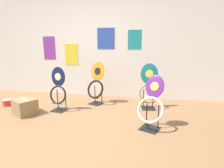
{
  "coord_description": "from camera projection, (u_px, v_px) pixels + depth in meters",
  "views": [
    {
      "loc": [
        1.34,
        -2.16,
        1.29
      ],
      "look_at": [
        0.69,
        1.21,
        0.55
      ],
      "focal_mm": 28.0,
      "sensor_mm": 36.0,
      "label": 1
    }
  ],
  "objects": [
    {
      "name": "paint_can",
      "position": [
        7.0,
        102.0,
        3.88
      ],
      "size": [
        0.19,
        0.19,
        0.14
      ],
      "color": "red",
      "rests_on": "ground_plane"
    },
    {
      "name": "ground_plane",
      "position": [
        51.0,
        135.0,
        2.6
      ],
      "size": [
        14.0,
        14.0,
        0.0
      ],
      "primitive_type": "plane",
      "color": "#8E6642"
    },
    {
      "name": "wall_back",
      "position": [
        94.0,
        46.0,
        4.49
      ],
      "size": [
        8.0,
        0.07,
        2.6
      ],
      "color": "silver",
      "rests_on": "ground_plane"
    },
    {
      "name": "toilet_seat_display_purple_note",
      "position": [
        151.0,
        105.0,
        2.73
      ],
      "size": [
        0.48,
        0.46,
        0.85
      ],
      "color": "black",
      "rests_on": "ground_plane"
    },
    {
      "name": "toilet_seat_display_teal_sax",
      "position": [
        149.0,
        89.0,
        3.63
      ],
      "size": [
        0.43,
        0.31,
        0.95
      ],
      "color": "black",
      "rests_on": "ground_plane"
    },
    {
      "name": "toilet_seat_display_orange_sun",
      "position": [
        96.0,
        85.0,
        3.94
      ],
      "size": [
        0.47,
        0.39,
        0.96
      ],
      "color": "black",
      "rests_on": "ground_plane"
    },
    {
      "name": "storage_box",
      "position": [
        25.0,
        107.0,
        3.38
      ],
      "size": [
        0.51,
        0.5,
        0.3
      ],
      "color": "#93754C",
      "rests_on": "ground_plane"
    },
    {
      "name": "toilet_seat_display_navy_moon",
      "position": [
        58.0,
        91.0,
        3.52
      ],
      "size": [
        0.39,
        0.32,
        0.89
      ],
      "color": "black",
      "rests_on": "ground_plane"
    }
  ]
}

